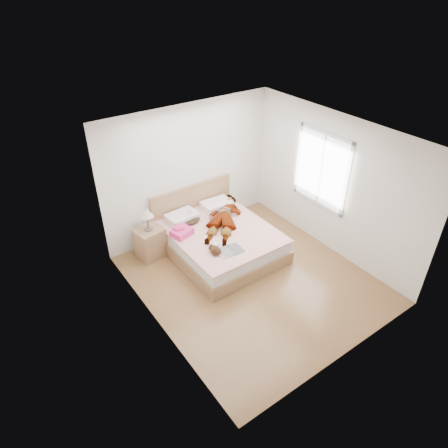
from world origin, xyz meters
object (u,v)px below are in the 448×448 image
Objects in this scene: coffee_mug at (215,246)px; towel at (181,231)px; woman at (224,215)px; magazine at (231,250)px; bed at (218,238)px; phone at (190,211)px; nightstand at (150,240)px; plush_toy at (215,250)px.

towel is at bearing 111.18° from coffee_mug.
towel reaches higher than coffee_mug.
woman is 3.57× the size of magazine.
bed reaches higher than magazine.
coffee_mug is at bearing -68.82° from towel.
nightstand is at bearing 132.06° from phone.
bed reaches higher than coffee_mug.
woman reaches higher than magazine.
phone is 0.04× the size of bed.
plush_toy is at bearing -146.16° from phone.
phone is 0.22× the size of towel.
phone is at bearing -174.00° from woman.
towel is at bearing 162.50° from bed.
woman reaches higher than plush_toy.
bed is 0.69m from coffee_mug.
woman is 3.98× the size of towel.
bed is 0.77m from magazine.
phone is at bearing 79.18° from plush_toy.
bed is at bearing 72.36° from magazine.
magazine is at bearing -133.58° from phone.
phone is 0.34× the size of plush_toy.
coffee_mug is 0.13× the size of nightstand.
woman is at bearing 46.33° from plush_toy.
magazine is at bearing -107.64° from bed.
coffee_mug is 0.15m from plush_toy.
towel reaches higher than plush_toy.
plush_toy is 0.26× the size of nightstand.
phone is (-0.50, 0.40, 0.06)m from woman.
bed is at bearing 50.57° from coffee_mug.
nightstand is (-1.36, 0.44, -0.28)m from woman.
magazine is 3.60× the size of coffee_mug.
magazine is (0.44, -0.91, -0.07)m from towel.
nightstand is (-0.45, 0.38, -0.25)m from towel.
woman reaches higher than towel.
woman is at bearing -84.00° from phone.
nightstand reaches higher than towel.
towel is at bearing -40.32° from nightstand.
coffee_mug is 1.32m from nightstand.
towel is 0.83m from plush_toy.
coffee_mug is (0.27, -0.69, -0.03)m from towel.
woman is 1.04m from plush_toy.
phone is 0.74m from bed.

